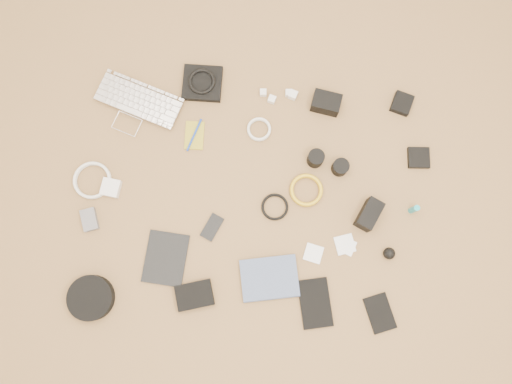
# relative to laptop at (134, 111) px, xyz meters

# --- Properties ---
(room_shell) EXTENTS (4.04, 4.04, 2.58)m
(room_shell) POSITION_rel_laptop_xyz_m (0.49, -0.32, 1.24)
(room_shell) COLOR olive
(room_shell) RESTS_ON ground
(laptop) EXTENTS (0.41, 0.34, 0.03)m
(laptop) POSITION_rel_laptop_xyz_m (0.00, 0.00, 0.00)
(laptop) COLOR silver
(laptop) RESTS_ON ground
(headphone_pouch) EXTENTS (0.17, 0.16, 0.03)m
(headphone_pouch) POSITION_rel_laptop_xyz_m (0.27, 0.15, 0.00)
(headphone_pouch) COLOR black
(headphone_pouch) RESTS_ON ground
(headphones) EXTENTS (0.12, 0.12, 0.01)m
(headphones) POSITION_rel_laptop_xyz_m (0.27, 0.15, 0.02)
(headphones) COLOR black
(headphones) RESTS_ON headphone_pouch
(charger_a) EXTENTS (0.03, 0.03, 0.03)m
(charger_a) POSITION_rel_laptop_xyz_m (0.53, 0.13, -0.00)
(charger_a) COLOR silver
(charger_a) RESTS_ON ground
(charger_b) EXTENTS (0.04, 0.04, 0.03)m
(charger_b) POSITION_rel_laptop_xyz_m (0.65, 0.13, 0.00)
(charger_b) COLOR silver
(charger_b) RESTS_ON ground
(charger_c) EXTENTS (0.03, 0.03, 0.03)m
(charger_c) POSITION_rel_laptop_xyz_m (0.64, 0.14, -0.00)
(charger_c) COLOR silver
(charger_c) RESTS_ON ground
(charger_d) EXTENTS (0.04, 0.04, 0.03)m
(charger_d) POSITION_rel_laptop_xyz_m (0.57, 0.10, -0.00)
(charger_d) COLOR silver
(charger_d) RESTS_ON ground
(dslr_camera) EXTENTS (0.13, 0.10, 0.07)m
(dslr_camera) POSITION_rel_laptop_xyz_m (0.79, 0.10, 0.02)
(dslr_camera) COLOR black
(dslr_camera) RESTS_ON ground
(lens_pouch) EXTENTS (0.10, 0.11, 0.03)m
(lens_pouch) POSITION_rel_laptop_xyz_m (1.11, 0.14, 0.00)
(lens_pouch) COLOR black
(lens_pouch) RESTS_ON ground
(notebook_olive) EXTENTS (0.08, 0.12, 0.01)m
(notebook_olive) POSITION_rel_laptop_xyz_m (0.26, -0.08, -0.01)
(notebook_olive) COLOR olive
(notebook_olive) RESTS_ON ground
(pen_blue) EXTENTS (0.05, 0.14, 0.01)m
(pen_blue) POSITION_rel_laptop_xyz_m (0.26, -0.08, -0.00)
(pen_blue) COLOR #13349F
(pen_blue) RESTS_ON notebook_olive
(cable_white_a) EXTENTS (0.13, 0.13, 0.01)m
(cable_white_a) POSITION_rel_laptop_xyz_m (0.53, -0.03, -0.01)
(cable_white_a) COLOR silver
(cable_white_a) RESTS_ON ground
(lens_a) EXTENTS (0.08, 0.08, 0.07)m
(lens_a) POSITION_rel_laptop_xyz_m (0.77, -0.14, 0.02)
(lens_a) COLOR black
(lens_a) RESTS_ON ground
(lens_b) EXTENTS (0.08, 0.08, 0.06)m
(lens_b) POSITION_rel_laptop_xyz_m (0.87, -0.16, 0.02)
(lens_b) COLOR black
(lens_b) RESTS_ON ground
(card_reader) EXTENTS (0.09, 0.09, 0.02)m
(card_reader) POSITION_rel_laptop_xyz_m (1.19, -0.09, -0.00)
(card_reader) COLOR black
(card_reader) RESTS_ON ground
(power_brick) EXTENTS (0.08, 0.08, 0.03)m
(power_brick) POSITION_rel_laptop_xyz_m (-0.05, -0.33, 0.00)
(power_brick) COLOR silver
(power_brick) RESTS_ON ground
(cable_white_b) EXTENTS (0.17, 0.17, 0.01)m
(cable_white_b) POSITION_rel_laptop_xyz_m (-0.13, -0.31, -0.01)
(cable_white_b) COLOR silver
(cable_white_b) RESTS_ON ground
(cable_black) EXTENTS (0.13, 0.13, 0.01)m
(cable_black) POSITION_rel_laptop_xyz_m (0.62, -0.35, -0.01)
(cable_black) COLOR black
(cable_black) RESTS_ON ground
(cable_yellow) EXTENTS (0.15, 0.15, 0.02)m
(cable_yellow) POSITION_rel_laptop_xyz_m (0.74, -0.27, -0.01)
(cable_yellow) COLOR gold
(cable_yellow) RESTS_ON ground
(flash) EXTENTS (0.11, 0.14, 0.09)m
(flash) POSITION_rel_laptop_xyz_m (0.99, -0.35, 0.03)
(flash) COLOR black
(flash) RESTS_ON ground
(lens_cleaner) EXTENTS (0.03, 0.03, 0.08)m
(lens_cleaner) POSITION_rel_laptop_xyz_m (1.17, -0.31, 0.03)
(lens_cleaner) COLOR teal
(lens_cleaner) RESTS_ON ground
(battery_charger) EXTENTS (0.09, 0.10, 0.02)m
(battery_charger) POSITION_rel_laptop_xyz_m (-0.12, -0.47, -0.00)
(battery_charger) COLOR #5D5D62
(battery_charger) RESTS_ON ground
(tablet) EXTENTS (0.17, 0.22, 0.01)m
(tablet) POSITION_rel_laptop_xyz_m (0.21, -0.59, -0.01)
(tablet) COLOR black
(tablet) RESTS_ON ground
(phone) EXTENTS (0.09, 0.12, 0.01)m
(phone) POSITION_rel_laptop_xyz_m (0.38, -0.45, -0.01)
(phone) COLOR black
(phone) RESTS_ON ground
(filter_case_left) EXTENTS (0.08, 0.08, 0.01)m
(filter_case_left) POSITION_rel_laptop_xyz_m (0.79, -0.52, -0.01)
(filter_case_left) COLOR silver
(filter_case_left) RESTS_ON ground
(filter_case_mid) EXTENTS (0.10, 0.10, 0.01)m
(filter_case_mid) POSITION_rel_laptop_xyz_m (0.91, -0.47, -0.01)
(filter_case_mid) COLOR silver
(filter_case_mid) RESTS_ON ground
(filter_case_right) EXTENTS (0.08, 0.08, 0.01)m
(filter_case_right) POSITION_rel_laptop_xyz_m (0.92, -0.48, -0.01)
(filter_case_right) COLOR silver
(filter_case_right) RESTS_ON ground
(air_blower) EXTENTS (0.06, 0.06, 0.05)m
(air_blower) POSITION_rel_laptop_xyz_m (1.09, -0.49, 0.01)
(air_blower) COLOR black
(air_blower) RESTS_ON ground
(headphone_case) EXTENTS (0.19, 0.19, 0.05)m
(headphone_case) POSITION_rel_laptop_xyz_m (-0.06, -0.77, 0.01)
(headphone_case) COLOR black
(headphone_case) RESTS_ON ground
(drive_case) EXTENTS (0.17, 0.14, 0.04)m
(drive_case) POSITION_rel_laptop_xyz_m (0.34, -0.72, 0.00)
(drive_case) COLOR black
(drive_case) RESTS_ON ground
(paperback) EXTENTS (0.25, 0.21, 0.02)m
(paperback) POSITION_rel_laptop_xyz_m (0.64, -0.71, -0.00)
(paperback) COLOR #455375
(paperback) RESTS_ON ground
(notebook_black_a) EXTENTS (0.16, 0.21, 0.01)m
(notebook_black_a) POSITION_rel_laptop_xyz_m (0.81, -0.71, -0.01)
(notebook_black_a) COLOR black
(notebook_black_a) RESTS_ON ground
(notebook_black_b) EXTENTS (0.14, 0.17, 0.01)m
(notebook_black_b) POSITION_rel_laptop_xyz_m (1.07, -0.72, -0.01)
(notebook_black_b) COLOR black
(notebook_black_b) RESTS_ON ground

